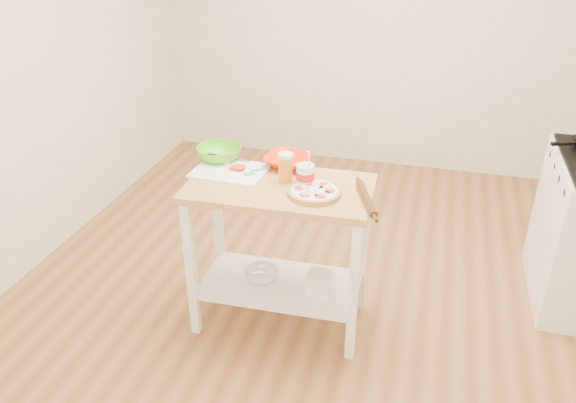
% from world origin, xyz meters
% --- Properties ---
extents(room_shell, '(4.04, 4.54, 2.74)m').
position_xyz_m(room_shell, '(0.00, 0.00, 1.35)').
color(room_shell, '#966237').
rests_on(room_shell, ground).
extents(prep_island, '(1.01, 0.58, 0.90)m').
position_xyz_m(prep_island, '(-0.20, -0.25, 0.64)').
color(prep_island, tan).
rests_on(prep_island, ground).
extents(pizza, '(0.28, 0.28, 0.04)m').
position_xyz_m(pizza, '(-0.00, -0.30, 0.92)').
color(pizza, tan).
rests_on(pizza, prep_island).
extents(cutting_board, '(0.41, 0.31, 0.04)m').
position_xyz_m(cutting_board, '(-0.52, -0.15, 0.91)').
color(cutting_board, white).
rests_on(cutting_board, prep_island).
extents(spatula, '(0.11, 0.14, 0.01)m').
position_xyz_m(spatula, '(-0.38, -0.15, 0.92)').
color(spatula, teal).
rests_on(spatula, cutting_board).
extents(knife, '(0.27, 0.05, 0.01)m').
position_xyz_m(knife, '(-0.62, -0.01, 0.92)').
color(knife, silver).
rests_on(knife, cutting_board).
extents(orange_bowl, '(0.29, 0.29, 0.06)m').
position_xyz_m(orange_bowl, '(-0.23, 0.01, 0.93)').
color(orange_bowl, '#FF2F05').
rests_on(orange_bowl, prep_island).
extents(green_bowl, '(0.27, 0.27, 0.08)m').
position_xyz_m(green_bowl, '(-0.64, -0.02, 0.94)').
color(green_bowl, '#5BC417').
rests_on(green_bowl, prep_island).
extents(beer_pint, '(0.08, 0.08, 0.16)m').
position_xyz_m(beer_pint, '(-0.19, -0.19, 0.98)').
color(beer_pint, orange).
rests_on(beer_pint, prep_island).
extents(yogurt_tub, '(0.10, 0.10, 0.21)m').
position_xyz_m(yogurt_tub, '(-0.07, -0.21, 0.96)').
color(yogurt_tub, white).
rests_on(yogurt_tub, prep_island).
extents(rolling_pin, '(0.16, 0.34, 0.04)m').
position_xyz_m(rolling_pin, '(0.27, -0.32, 0.92)').
color(rolling_pin, '#522B12').
rests_on(rolling_pin, prep_island).
extents(shelf_glass_bowl, '(0.20, 0.20, 0.06)m').
position_xyz_m(shelf_glass_bowl, '(-0.33, -0.24, 0.29)').
color(shelf_glass_bowl, silver).
rests_on(shelf_glass_bowl, prep_island).
extents(shelf_bin, '(0.13, 0.13, 0.13)m').
position_xyz_m(shelf_bin, '(0.03, -0.27, 0.32)').
color(shelf_bin, white).
rests_on(shelf_bin, prep_island).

